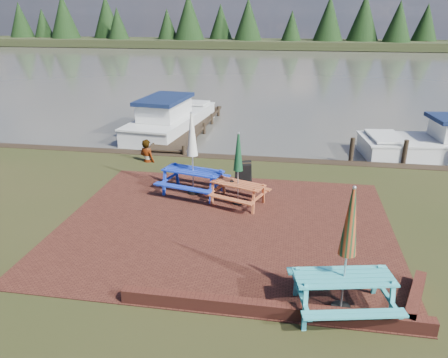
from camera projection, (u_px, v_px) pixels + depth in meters
name	position (u px, v px, depth m)	size (l,w,h in m)	color
ground	(219.00, 244.00, 11.06)	(120.00, 120.00, 0.00)	black
paving	(225.00, 226.00, 11.98)	(9.00, 7.50, 0.02)	#3D1A13
brick_wall	(305.00, 307.00, 8.46)	(6.21, 1.79, 0.30)	#4C1E16
water	(282.00, 68.00, 45.12)	(120.00, 60.00, 0.02)	#44423A
far_treeline	(290.00, 26.00, 70.63)	(120.00, 10.00, 8.10)	black
picnic_table_teal	(345.00, 271.00, 8.27)	(2.19, 2.03, 2.62)	teal
picnic_table_red	(238.00, 180.00, 13.08)	(2.01, 1.90, 2.23)	#AC512C
picnic_table_blue	(193.00, 166.00, 13.78)	(2.27, 2.12, 2.66)	#162FA6
chalkboard	(243.00, 175.00, 14.44)	(0.58, 0.67, 0.87)	black
jetty	(190.00, 126.00, 21.94)	(1.76, 9.08, 1.00)	black
boat_jetty	(171.00, 120.00, 21.87)	(3.18, 7.30, 2.05)	beige
person	(146.00, 140.00, 16.81)	(0.65, 0.42, 1.77)	gray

